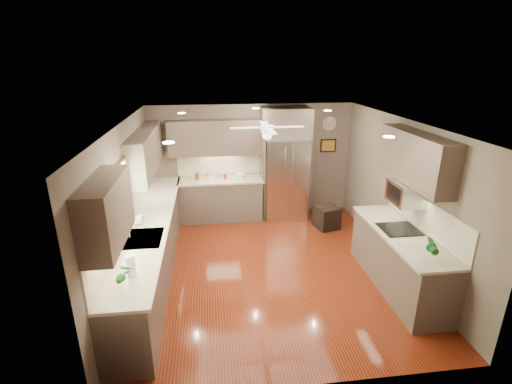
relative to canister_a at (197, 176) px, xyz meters
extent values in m
plane|color=#52110B|center=(1.23, -2.21, -1.02)|extent=(5.00, 5.00, 0.00)
plane|color=white|center=(1.23, -2.21, 1.48)|extent=(5.00, 5.00, 0.00)
plane|color=#68594F|center=(1.23, 0.29, 0.23)|extent=(4.50, 0.00, 4.50)
plane|color=#68594F|center=(1.23, -4.71, 0.23)|extent=(4.50, 0.00, 4.50)
plane|color=#68594F|center=(-1.02, -2.21, 0.23)|extent=(0.00, 5.00, 5.00)
plane|color=#68594F|center=(3.48, -2.21, 0.23)|extent=(0.00, 5.00, 5.00)
cylinder|color=maroon|center=(0.00, 0.00, 0.00)|extent=(0.10, 0.10, 0.14)
cylinder|color=silver|center=(0.23, 0.03, -0.01)|extent=(0.10, 0.10, 0.13)
cylinder|color=#B4B087|center=(0.47, 0.03, 0.01)|extent=(0.13, 0.13, 0.17)
cylinder|color=maroon|center=(0.60, -0.01, -0.02)|extent=(0.08, 0.08, 0.11)
imported|color=white|center=(-0.84, -2.22, 0.02)|extent=(0.11, 0.11, 0.21)
imported|color=#1B6021|center=(-0.73, -3.93, 0.09)|extent=(0.19, 0.14, 0.33)
imported|color=#1B6021|center=(3.14, -3.76, 0.08)|extent=(0.20, 0.17, 0.32)
imported|color=#B4B087|center=(0.94, -0.02, -0.05)|extent=(0.26, 0.26, 0.05)
cube|color=brown|center=(-0.72, -2.06, -0.57)|extent=(0.60, 4.70, 0.90)
cube|color=beige|center=(-0.71, -2.06, -0.10)|extent=(0.65, 4.70, 0.04)
cube|color=beige|center=(-1.01, -2.06, 0.18)|extent=(0.02, 4.70, 0.50)
cube|color=brown|center=(0.50, -0.01, -0.57)|extent=(1.85, 0.60, 0.90)
cube|color=beige|center=(0.50, -0.03, -0.10)|extent=(1.85, 0.65, 0.04)
cube|color=beige|center=(0.50, 0.28, 0.18)|extent=(1.85, 0.02, 0.50)
cube|color=brown|center=(-0.86, -3.81, 0.81)|extent=(0.33, 1.20, 0.75)
cube|color=brown|center=(-0.86, -0.91, 0.81)|extent=(0.33, 2.40, 0.75)
cube|color=brown|center=(0.50, 0.12, 0.81)|extent=(2.15, 0.33, 0.75)
cube|color=brown|center=(3.31, -2.76, 1.01)|extent=(0.33, 1.70, 0.75)
cube|color=#BFF2B2|center=(-1.01, -2.71, 0.53)|extent=(0.01, 1.00, 0.80)
cube|color=brown|center=(-0.98, -2.71, 0.96)|extent=(0.05, 1.12, 0.06)
cube|color=brown|center=(-0.98, -2.71, 0.10)|extent=(0.05, 1.12, 0.06)
cube|color=brown|center=(-0.98, -3.24, 0.53)|extent=(0.05, 0.06, 0.80)
cube|color=brown|center=(-0.98, -2.18, 0.53)|extent=(0.05, 0.06, 0.80)
cube|color=silver|center=(-0.70, -2.71, -0.09)|extent=(0.50, 0.70, 0.03)
cube|color=#262626|center=(-0.70, -2.71, -0.13)|extent=(0.44, 0.62, 0.05)
cylinder|color=silver|center=(-0.90, -2.71, 0.03)|extent=(0.02, 0.02, 0.24)
cylinder|color=silver|center=(-0.84, -2.71, 0.15)|extent=(0.16, 0.02, 0.02)
cube|color=silver|center=(1.93, -0.07, -0.11)|extent=(0.92, 0.72, 1.82)
cube|color=black|center=(1.93, -0.41, -0.36)|extent=(0.88, 0.02, 0.02)
cube|color=black|center=(1.93, -0.42, 0.23)|extent=(0.01, 0.02, 1.00)
cylinder|color=silver|center=(1.85, -0.45, 0.23)|extent=(0.02, 0.02, 0.90)
cylinder|color=silver|center=(2.01, -0.45, 0.23)|extent=(0.02, 0.02, 0.90)
cube|color=brown|center=(1.93, -0.01, 1.12)|extent=(1.04, 0.60, 0.63)
cube|color=brown|center=(1.43, -0.01, -0.11)|extent=(0.06, 0.60, 1.82)
cube|color=brown|center=(2.43, -0.01, -0.11)|extent=(0.06, 0.60, 1.82)
cube|color=brown|center=(3.15, -3.01, -0.57)|extent=(0.65, 2.20, 0.90)
cube|color=beige|center=(3.14, -3.01, -0.10)|extent=(0.70, 2.20, 0.04)
cube|color=beige|center=(3.47, -3.01, 0.18)|extent=(0.02, 2.20, 0.50)
cube|color=black|center=(3.14, -2.91, -0.08)|extent=(0.56, 0.52, 0.01)
cube|color=silver|center=(3.26, -2.76, 0.46)|extent=(0.42, 0.55, 0.34)
cube|color=black|center=(3.05, -2.76, 0.46)|extent=(0.02, 0.40, 0.26)
cylinder|color=white|center=(1.23, -1.91, 1.44)|extent=(0.03, 0.03, 0.08)
cylinder|color=white|center=(1.23, -1.91, 1.34)|extent=(0.22, 0.22, 0.10)
sphere|color=white|center=(1.23, -1.91, 1.24)|extent=(0.16, 0.16, 0.16)
cube|color=white|center=(1.58, -1.91, 1.36)|extent=(0.48, 0.11, 0.01)
cube|color=white|center=(1.23, -1.56, 1.36)|extent=(0.11, 0.48, 0.01)
cube|color=white|center=(0.88, -1.91, 1.36)|extent=(0.48, 0.11, 0.01)
cube|color=white|center=(1.23, -2.26, 1.36)|extent=(0.11, 0.48, 0.01)
cylinder|color=white|center=(-0.17, -0.91, 1.47)|extent=(0.14, 0.14, 0.01)
cylinder|color=white|center=(2.53, -0.91, 1.47)|extent=(0.14, 0.14, 0.01)
cylinder|color=white|center=(-0.17, -3.41, 1.47)|extent=(0.14, 0.14, 0.01)
cylinder|color=white|center=(2.53, -3.41, 1.47)|extent=(0.14, 0.14, 0.01)
cylinder|color=white|center=(1.23, -0.41, 1.47)|extent=(0.14, 0.14, 0.01)
cylinder|color=white|center=(2.98, 0.27, 1.03)|extent=(0.30, 0.03, 0.30)
cylinder|color=silver|center=(2.98, 0.26, 1.03)|extent=(0.29, 0.00, 0.29)
cube|color=black|center=(2.98, 0.27, 0.53)|extent=(0.36, 0.03, 0.30)
cube|color=#A96F21|center=(2.98, 0.25, 0.53)|extent=(0.30, 0.01, 0.24)
cube|color=black|center=(2.71, -0.77, -0.80)|extent=(0.54, 0.54, 0.50)
cube|color=black|center=(2.71, -0.77, -0.56)|extent=(0.51, 0.51, 0.03)
cylinder|color=white|center=(-0.70, -3.72, 0.06)|extent=(0.12, 0.12, 0.27)
cylinder|color=silver|center=(-0.70, -3.72, 0.07)|extent=(0.02, 0.02, 0.29)
camera|label=1|loc=(0.31, -7.75, 2.39)|focal=26.00mm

